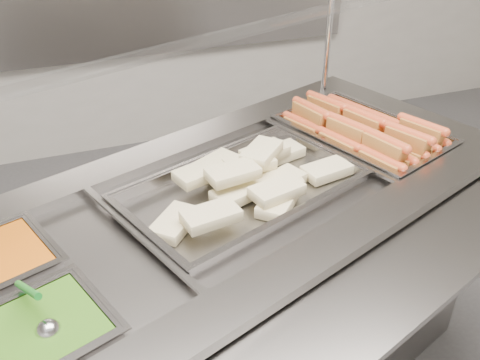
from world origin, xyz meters
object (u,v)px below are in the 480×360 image
object	(u,v)px
steam_counter	(229,304)
pan_hotdogs	(361,140)
serving_spoon	(45,324)
sneeze_guard	(176,52)
pan_wraps	(243,193)

from	to	relation	value
steam_counter	pan_hotdogs	distance (m)	0.70
steam_counter	serving_spoon	world-z (taller)	serving_spoon
steam_counter	sneeze_guard	distance (m)	0.79
steam_counter	sneeze_guard	world-z (taller)	sneeze_guard
steam_counter	pan_wraps	bearing A→B (deg)	20.62
sneeze_guard	pan_wraps	bearing A→B (deg)	-54.03
pan_hotdogs	pan_wraps	distance (m)	0.53
pan_hotdogs	serving_spoon	world-z (taller)	serving_spoon
pan_wraps	serving_spoon	world-z (taller)	serving_spoon
steam_counter	sneeze_guard	bearing A→B (deg)	110.62
sneeze_guard	pan_wraps	world-z (taller)	sneeze_guard
pan_wraps	pan_hotdogs	bearing A→B (deg)	20.62
pan_hotdogs	pan_wraps	bearing A→B (deg)	-159.38
steam_counter	pan_wraps	xyz separation A→B (m)	(0.05, 0.02, 0.40)
steam_counter	pan_hotdogs	world-z (taller)	pan_hotdogs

